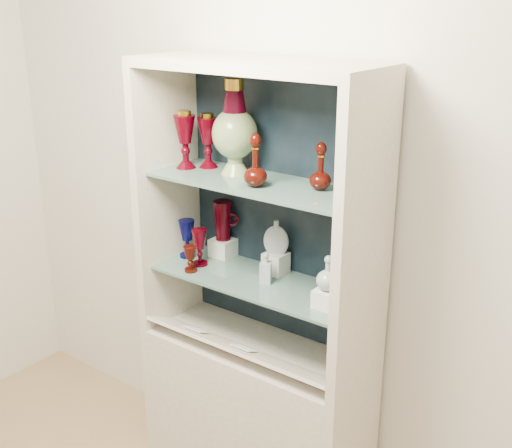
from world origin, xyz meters
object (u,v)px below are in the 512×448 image
Objects in this scene: ruby_decanter_a at (256,157)px; ruby_pitcher at (223,220)px; ruby_goblet_small at (190,259)px; clear_round_decanter at (328,274)px; enamel_urn at (235,127)px; pedestal_lamp_right at (208,140)px; ruby_decanter_b at (321,165)px; cameo_medallion at (354,256)px; flat_flask at (276,236)px; pedestal_lamp_left at (185,140)px; lidded_bowl at (360,189)px; clear_square_bottle at (266,268)px; ruby_goblet_tall at (200,247)px; cobalt_goblet at (187,238)px.

ruby_pitcher is (-0.31, 0.18, -0.37)m from ruby_decanter_a.
clear_round_decanter is (0.64, 0.06, 0.08)m from ruby_goblet_small.
ruby_goblet_small is at bearing -129.85° from enamel_urn.
pedestal_lamp_right is 0.78m from clear_round_decanter.
ruby_decanter_b reaches higher than ruby_goblet_small.
ruby_goblet_small is 0.82× the size of cameo_medallion.
ruby_decanter_b is 1.47× the size of clear_round_decanter.
enamel_urn is at bearing 172.82° from flat_flask.
pedestal_lamp_left is 1.05× the size of ruby_decanter_a.
pedestal_lamp_left reaches higher than pedestal_lamp_right.
flat_flask is at bearing 162.61° from cameo_medallion.
pedestal_lamp_left is at bearing -137.18° from pedestal_lamp_right.
clear_round_decanter is (-0.09, -0.05, -0.33)m from lidded_bowl.
ruby_goblet_small is 0.64× the size of ruby_pitcher.
cameo_medallion is (0.37, -0.00, 0.00)m from flat_flask.
pedestal_lamp_right is 2.35× the size of lidded_bowl.
pedestal_lamp_left is 0.84m from clear_round_decanter.
pedestal_lamp_right is 2.02× the size of ruby_goblet_small.
ruby_pitcher is at bearing 172.95° from ruby_decanter_b.
cameo_medallion is (0.67, -0.02, 0.00)m from ruby_pitcher.
clear_square_bottle is (0.42, -0.00, -0.48)m from pedestal_lamp_left.
ruby_decanter_a is 0.42m from lidded_bowl.
ruby_goblet_small is at bearing -163.95° from ruby_decanter_b.
ruby_pitcher is at bearing 153.11° from flat_flask.
ruby_decanter_b reaches higher than lidded_bowl.
ruby_goblet_tall is (-0.55, -0.07, -0.44)m from ruby_decanter_b.
cobalt_goblet is at bearing 169.16° from cameo_medallion.
ruby_decanter_b reaches higher than ruby_goblet_tall.
enamel_urn is at bearing 164.64° from clear_square_bottle.
pedestal_lamp_right is 1.75× the size of clear_round_decanter.
ruby_decanter_a is 1.55× the size of flat_flask.
clear_square_bottle is at bearing -15.36° from enamel_urn.
ruby_decanter_b is 1.97× the size of lidded_bowl.
ruby_pitcher reaches higher than ruby_goblet_tall.
pedestal_lamp_left is at bearing 170.74° from flat_flask.
ruby_pitcher is (0.10, 0.12, -0.37)m from pedestal_lamp_left.
pedestal_lamp_left is 1.41× the size of cobalt_goblet.
pedestal_lamp_left reaches higher than lidded_bowl.
cameo_medallion reaches higher than cobalt_goblet.
ruby_decanter_a is 1.20× the size of ruby_decanter_b.
enamel_urn is 0.42m from ruby_decanter_b.
ruby_goblet_tall is 0.34m from clear_square_bottle.
ruby_decanter_b is at bearing 3.16° from cobalt_goblet.
ruby_decanter_a reaches higher than cameo_medallion.
flat_flask is (0.40, 0.10, -0.38)m from pedestal_lamp_left.
pedestal_lamp_right is 0.59m from clear_square_bottle.
pedestal_lamp_left is 0.63× the size of enamel_urn.
pedestal_lamp_left is 1.26× the size of ruby_decanter_b.
lidded_bowl reaches higher than ruby_goblet_tall.
enamel_urn is 1.66× the size of ruby_decanter_a.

